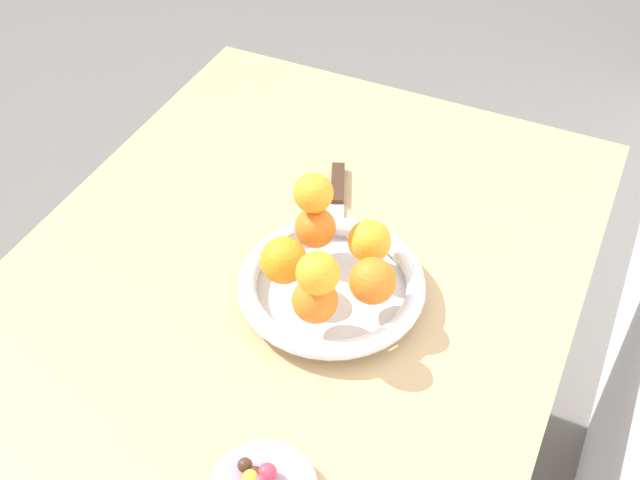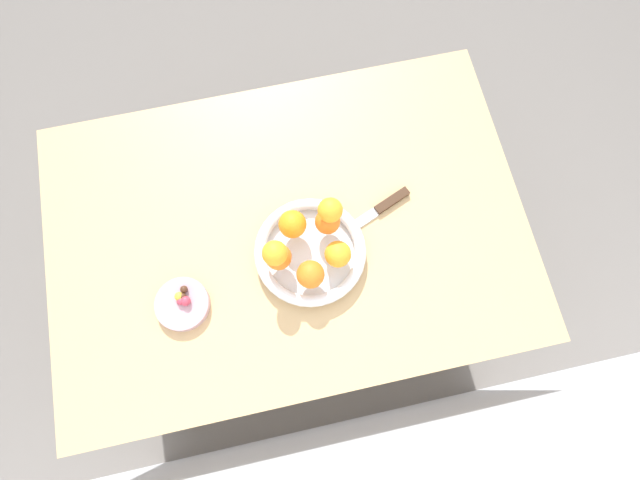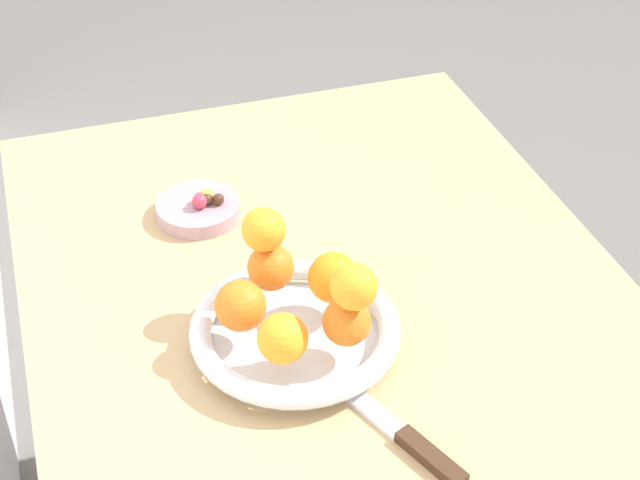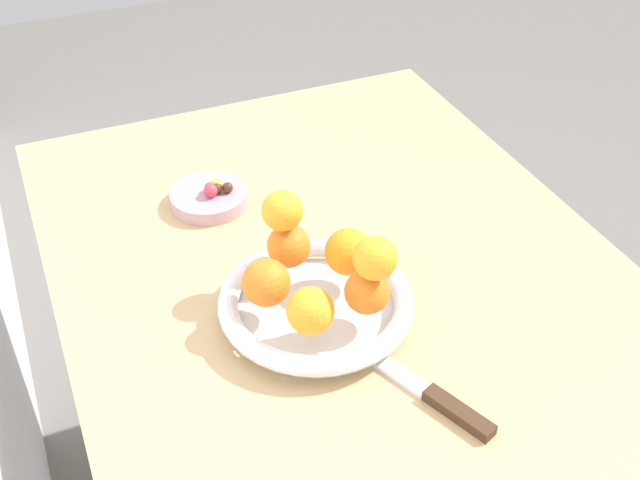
# 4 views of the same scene
# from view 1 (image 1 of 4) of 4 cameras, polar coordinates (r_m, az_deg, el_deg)

# --- Properties ---
(dining_table) EXTENTS (1.10, 0.76, 0.74)m
(dining_table) POSITION_cam_1_polar(r_m,az_deg,el_deg) (1.14, -3.35, -7.33)
(dining_table) COLOR tan
(dining_table) RESTS_ON ground_plane
(fruit_bowl) EXTENTS (0.25, 0.25, 0.04)m
(fruit_bowl) POSITION_cam_1_polar(r_m,az_deg,el_deg) (1.06, 0.81, -3.31)
(fruit_bowl) COLOR silver
(fruit_bowl) RESTS_ON dining_table
(orange_0) EXTENTS (0.06, 0.06, 0.06)m
(orange_0) POSITION_cam_1_polar(r_m,az_deg,el_deg) (1.00, 3.75, -2.93)
(orange_0) COLOR orange
(orange_0) RESTS_ON fruit_bowl
(orange_1) EXTENTS (0.06, 0.06, 0.06)m
(orange_1) POSITION_cam_1_polar(r_m,az_deg,el_deg) (1.06, 3.54, -0.08)
(orange_1) COLOR orange
(orange_1) RESTS_ON fruit_bowl
(orange_2) EXTENTS (0.06, 0.06, 0.06)m
(orange_2) POSITION_cam_1_polar(r_m,az_deg,el_deg) (1.07, -0.34, 0.88)
(orange_2) COLOR orange
(orange_2) RESTS_ON fruit_bowl
(orange_3) EXTENTS (0.06, 0.06, 0.06)m
(orange_3) POSITION_cam_1_polar(r_m,az_deg,el_deg) (1.03, -2.61, -1.47)
(orange_3) COLOR orange
(orange_3) RESTS_ON fruit_bowl
(orange_4) EXTENTS (0.06, 0.06, 0.06)m
(orange_4) POSITION_cam_1_polar(r_m,az_deg,el_deg) (0.98, -0.36, -4.33)
(orange_4) COLOR orange
(orange_4) RESTS_ON fruit_bowl
(orange_5) EXTENTS (0.05, 0.05, 0.05)m
(orange_5) POSITION_cam_1_polar(r_m,az_deg,el_deg) (1.04, -0.48, 3.37)
(orange_5) COLOR orange
(orange_5) RESTS_ON orange_2
(orange_6) EXTENTS (0.05, 0.05, 0.05)m
(orange_6) POSITION_cam_1_polar(r_m,az_deg,el_deg) (0.94, -0.16, -2.36)
(orange_6) COLOR orange
(orange_6) RESTS_ON orange_4
(candy_ball_0) EXTENTS (0.02, 0.02, 0.02)m
(candy_ball_0) POSITION_cam_1_polar(r_m,az_deg,el_deg) (0.89, -4.60, -16.26)
(candy_ball_0) COLOR #472819
(candy_ball_0) RESTS_ON candy_dish
(candy_ball_1) EXTENTS (0.02, 0.02, 0.02)m
(candy_ball_1) POSITION_cam_1_polar(r_m,az_deg,el_deg) (0.89, -3.78, -16.19)
(candy_ball_1) COLOR #C6384C
(candy_ball_1) RESTS_ON candy_dish
(candy_ball_2) EXTENTS (0.02, 0.02, 0.02)m
(candy_ball_2) POSITION_cam_1_polar(r_m,az_deg,el_deg) (0.89, -4.95, -16.54)
(candy_ball_2) COLOR gold
(candy_ball_2) RESTS_ON candy_dish
(candy_ball_3) EXTENTS (0.02, 0.02, 0.02)m
(candy_ball_3) POSITION_cam_1_polar(r_m,az_deg,el_deg) (0.90, -5.36, -15.65)
(candy_ball_3) COLOR #472819
(candy_ball_3) RESTS_ON candy_dish
(knife) EXTENTS (0.25, 0.12, 0.01)m
(knife) POSITION_cam_1_polar(r_m,az_deg,el_deg) (1.19, 1.18, 2.04)
(knife) COLOR #3F2819
(knife) RESTS_ON dining_table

